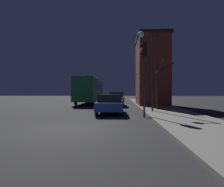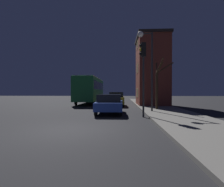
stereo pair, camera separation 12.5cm
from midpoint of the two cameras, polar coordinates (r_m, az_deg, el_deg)
name	(u,v)px [view 2 (the right image)]	position (r m, az deg, el deg)	size (l,w,h in m)	color
ground_plane	(71,130)	(7.91, -12.91, -11.54)	(120.00, 120.00, 0.00)	black
sidewalk	(207,130)	(8.41, 29.00, -10.39)	(3.68, 60.00, 0.14)	#605E59
brick_building	(152,70)	(21.60, 12.98, 7.36)	(3.62, 5.25, 8.10)	brown
streetlamp	(147,54)	(14.41, 11.57, 12.44)	(1.20, 0.46, 6.30)	#28282B
traffic_light	(143,64)	(11.65, 10.40, 9.41)	(0.43, 0.24, 4.84)	#28282B
bare_tree	(158,84)	(15.86, 14.95, 2.94)	(1.53, 2.17, 4.28)	#382819
bus	(90,88)	(24.80, -6.95, 1.65)	(2.54, 10.43, 3.55)	#1E6B33
car_near_lane	(110,104)	(13.01, -0.52, -3.31)	(1.88, 3.84, 1.46)	navy
car_mid_lane	(117,99)	(20.13, 1.68, -1.75)	(1.71, 4.50, 1.62)	olive
car_far_lane	(116,97)	(27.33, 1.43, -1.14)	(1.78, 4.15, 1.57)	black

